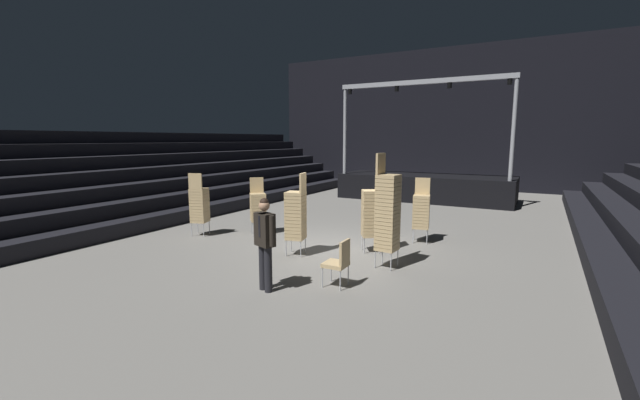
% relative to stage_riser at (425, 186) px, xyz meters
% --- Properties ---
extents(ground_plane, '(22.00, 30.00, 0.10)m').
position_rel_stage_riser_xyz_m(ground_plane, '(0.00, -9.79, -0.72)').
color(ground_plane, slate).
extents(arena_end_wall, '(22.00, 0.30, 8.00)m').
position_rel_stage_riser_xyz_m(arena_end_wall, '(0.00, 5.21, 3.33)').
color(arena_end_wall, black).
rests_on(arena_end_wall, ground_plane).
extents(bleacher_bank_left, '(5.25, 24.00, 3.15)m').
position_rel_stage_riser_xyz_m(bleacher_bank_left, '(-8.38, -8.79, 0.91)').
color(bleacher_bank_left, black).
rests_on(bleacher_bank_left, ground_plane).
extents(stage_riser, '(7.90, 2.83, 5.41)m').
position_rel_stage_riser_xyz_m(stage_riser, '(0.00, 0.00, 0.00)').
color(stage_riser, black).
rests_on(stage_riser, ground_plane).
extents(man_with_tie, '(0.57, 0.35, 1.79)m').
position_rel_stage_riser_xyz_m(man_with_tie, '(0.34, -13.05, 0.35)').
color(man_with_tie, black).
rests_on(man_with_tie, ground_plane).
extents(chair_stack_front_left, '(0.56, 0.56, 1.88)m').
position_rel_stage_riser_xyz_m(chair_stack_front_left, '(-4.05, -10.40, 0.27)').
color(chair_stack_front_left, '#B2B5BA').
rests_on(chair_stack_front_left, ground_plane).
extents(chair_stack_front_right, '(0.47, 0.47, 2.56)m').
position_rel_stage_riser_xyz_m(chair_stack_front_right, '(1.87, -10.59, 0.61)').
color(chair_stack_front_right, '#B2B5BA').
rests_on(chair_stack_front_right, ground_plane).
extents(chair_stack_mid_left, '(0.52, 0.52, 1.79)m').
position_rel_stage_riser_xyz_m(chair_stack_mid_left, '(1.95, -8.01, 0.23)').
color(chair_stack_mid_left, '#B2B5BA').
rests_on(chair_stack_mid_left, ground_plane).
extents(chair_stack_mid_right, '(0.62, 0.62, 1.71)m').
position_rel_stage_riser_xyz_m(chair_stack_mid_right, '(-2.63, -9.43, 0.19)').
color(chair_stack_mid_right, '#B2B5BA').
rests_on(chair_stack_mid_right, ground_plane).
extents(chair_stack_mid_centre, '(0.53, 0.53, 2.05)m').
position_rel_stage_riser_xyz_m(chair_stack_mid_centre, '(-0.44, -10.74, 0.36)').
color(chair_stack_mid_centre, '#B2B5BA').
rests_on(chair_stack_mid_centre, ground_plane).
extents(chair_stack_rear_left, '(0.61, 0.61, 2.05)m').
position_rel_stage_riser_xyz_m(chair_stack_rear_left, '(1.09, -9.57, 0.36)').
color(chair_stack_rear_left, '#B2B5BA').
rests_on(chair_stack_rear_left, ground_plane).
extents(loose_chair_near_man, '(0.45, 0.45, 0.95)m').
position_rel_stage_riser_xyz_m(loose_chair_near_man, '(1.47, -12.19, -0.13)').
color(loose_chair_near_man, '#B2B5BA').
rests_on(loose_chair_near_man, ground_plane).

